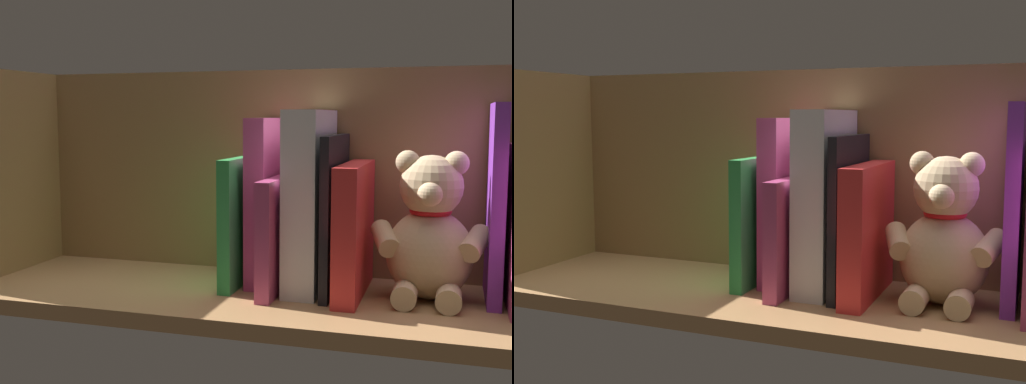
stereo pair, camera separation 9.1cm
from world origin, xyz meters
The scene contains 11 objects.
ground_plane centered at (0.00, 0.00, -1.10)cm, with size 86.14×29.73×2.20cm, color #A87A4C.
shelf_back_panel centered at (0.00, -12.62, 15.93)cm, with size 86.14×1.50×31.85cm, color olive.
shelf_side_divider centered at (41.07, 0.00, 15.93)cm, with size 2.40×23.73×31.85cm, color #A87A4C.
book_1 centered at (-31.97, -4.91, 13.21)cm, with size 1.81×13.11×26.42cm, color purple.
teddy_bear centered at (-23.68, -2.53, 8.87)cm, with size 16.36×12.71×20.15cm.
book_2 centered at (-13.56, -2.21, 9.13)cm, with size 3.17×18.50×18.27cm, color red.
book_3 centered at (-10.67, -3.16, 11.05)cm, with size 1.21×16.62×22.10cm, color black.
dictionary_thick_white centered at (-7.01, -3.47, 12.78)cm, with size 4.70×15.79×25.56cm, color white.
book_4 centered at (-2.94, -2.14, 8.08)cm, with size 2.03×18.65×16.17cm, color #B23F72.
book_5 centered at (0.26, -5.06, 12.22)cm, with size 2.96×12.81×24.43cm, color #B23F72.
book_6 centered at (3.38, -3.53, 9.36)cm, with size 1.86×15.87×18.72cm, color green.
Camera 2 is at (-35.07, 82.95, 24.60)cm, focal length 45.34 mm.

